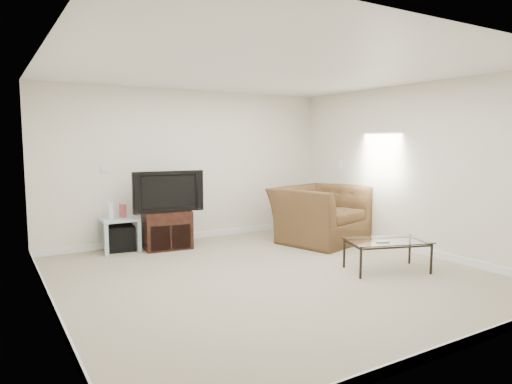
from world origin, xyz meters
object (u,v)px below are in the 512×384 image
side_table (119,234)px  coffee_table (387,256)px  subwoofer (121,238)px  television (167,191)px  tv_stand (167,230)px  recliner (321,205)px

side_table → coffee_table: bearing=-47.2°
subwoofer → coffee_table: bearing=-47.8°
television → subwoofer: television is taller
coffee_table → tv_stand: bearing=126.8°
television → side_table: television is taller
television → side_table: bearing=163.5°
television → coffee_table: bearing=-48.4°
television → subwoofer: 1.01m
subwoofer → coffee_table: 3.91m
television → coffee_table: television is taller
television → recliner: bearing=-14.8°
subwoofer → tv_stand: bearing=-21.2°
television → tv_stand: bearing=87.9°
tv_stand → recliner: bearing=-13.4°
side_table → subwoofer: (0.03, 0.02, -0.07)m
tv_stand → television: size_ratio=0.70×
tv_stand → side_table: size_ratio=1.32×
tv_stand → subwoofer: size_ratio=1.82×
subwoofer → coffee_table: size_ratio=0.38×
recliner → coffee_table: bearing=-117.7°
tv_stand → television: bearing=-90.0°
tv_stand → coffee_table: (1.98, -2.64, -0.09)m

